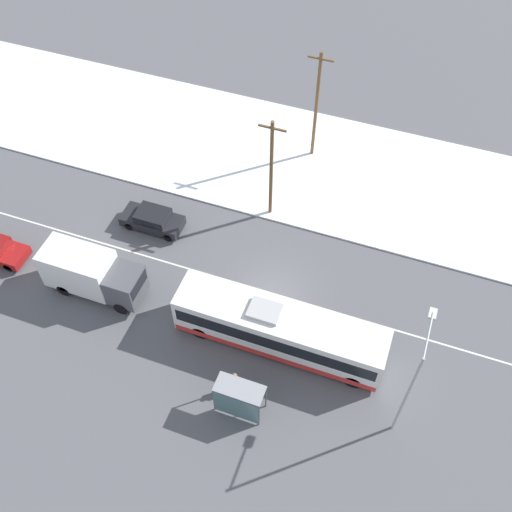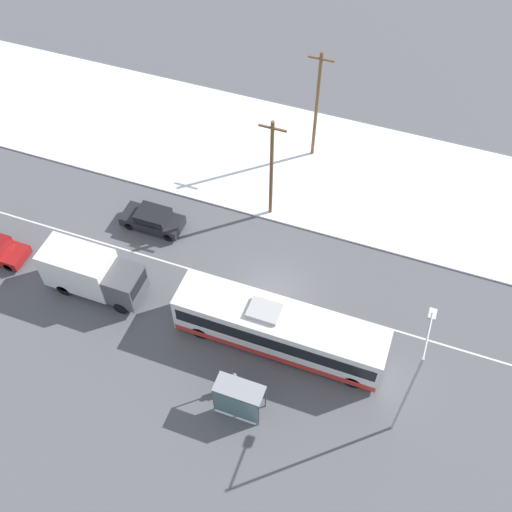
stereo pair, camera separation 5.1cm
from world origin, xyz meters
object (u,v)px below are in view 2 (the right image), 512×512
(city_bus, at_px, (279,330))
(streetlamp, at_px, (413,377))
(pedestrian_at_stop, at_px, (234,380))
(bus_shelter, at_px, (238,399))
(utility_pole_roadside, at_px, (271,169))
(sedan_car, at_px, (153,219))
(box_truck, at_px, (91,272))
(utility_pole_snowlot, at_px, (317,105))

(city_bus, distance_m, streetlamp, 8.42)
(pedestrian_at_stop, relative_size, bus_shelter, 0.64)
(utility_pole_roadside, bearing_deg, sedan_car, -151.06)
(city_bus, bearing_deg, pedestrian_at_stop, -111.11)
(city_bus, bearing_deg, streetlamp, -16.86)
(sedan_car, height_order, streetlamp, streetlamp)
(box_truck, height_order, utility_pole_snowlot, utility_pole_snowlot)
(bus_shelter, bearing_deg, pedestrian_at_stop, 118.71)
(sedan_car, bearing_deg, city_bus, 152.23)
(city_bus, height_order, sedan_car, city_bus)
(sedan_car, relative_size, streetlamp, 0.54)
(pedestrian_at_stop, xyz_separation_m, utility_pole_snowlot, (-1.49, 20.01, 3.55))
(box_truck, xyz_separation_m, streetlamp, (19.47, -2.07, 3.17))
(pedestrian_at_stop, xyz_separation_m, streetlamp, (8.78, 1.32, 3.86))
(box_truck, bearing_deg, sedan_car, 79.39)
(pedestrian_at_stop, height_order, utility_pole_roadside, utility_pole_roadside)
(utility_pole_roadside, xyz_separation_m, utility_pole_snowlot, (1.02, 6.76, 0.38))
(city_bus, relative_size, box_truck, 1.96)
(bus_shelter, xyz_separation_m, utility_pole_snowlot, (-2.17, 21.26, 2.92))
(box_truck, relative_size, utility_pole_roadside, 0.78)
(box_truck, relative_size, bus_shelter, 2.36)
(streetlamp, xyz_separation_m, utility_pole_roadside, (-11.28, 11.93, -0.69))
(streetlamp, distance_m, utility_pole_snowlot, 21.32)
(utility_pole_snowlot, bearing_deg, bus_shelter, -84.17)
(city_bus, relative_size, streetlamp, 1.58)
(sedan_car, height_order, pedestrian_at_stop, pedestrian_at_stop)
(streetlamp, bearing_deg, city_bus, 163.14)
(bus_shelter, bearing_deg, streetlamp, 17.63)
(streetlamp, bearing_deg, utility_pole_roadside, 133.41)
(sedan_car, xyz_separation_m, streetlamp, (18.36, -8.01, 4.12))
(pedestrian_at_stop, height_order, bus_shelter, bus_shelter)
(bus_shelter, xyz_separation_m, utility_pole_roadside, (-3.19, 14.50, 2.54))
(box_truck, height_order, utility_pole_roadside, utility_pole_roadside)
(pedestrian_at_stop, bearing_deg, sedan_car, 135.74)
(box_truck, height_order, bus_shelter, box_truck)
(utility_pole_roadside, bearing_deg, pedestrian_at_stop, -79.30)
(sedan_car, bearing_deg, utility_pole_snowlot, -127.18)
(streetlamp, bearing_deg, bus_shelter, -162.37)
(city_bus, bearing_deg, box_truck, -179.16)
(city_bus, height_order, pedestrian_at_stop, city_bus)
(sedan_car, bearing_deg, utility_pole_roadside, -151.06)
(utility_pole_snowlot, bearing_deg, pedestrian_at_stop, -85.75)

